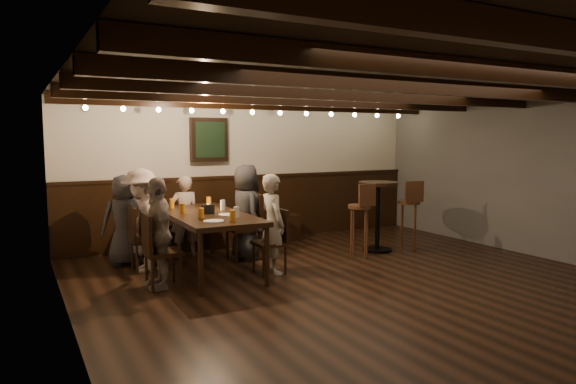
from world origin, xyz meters
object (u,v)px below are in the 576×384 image
chair_right_near (244,239)px  person_bench_centre (184,216)px  person_right_far (273,224)px  high_top_table (378,206)px  bar_stool_left (360,230)px  chair_right_far (271,254)px  person_right_near (246,212)px  chair_left_far (162,265)px  chair_left_near (145,251)px  person_bench_right (244,213)px  person_bench_left (124,220)px  person_left_near (142,220)px  bar_stool_right (409,224)px  person_left_far (158,233)px  dining_table (207,218)px

chair_right_near → person_bench_centre: bearing=50.2°
person_right_far → high_top_table: bearing=-78.0°
chair_right_near → bar_stool_left: 1.72m
chair_right_far → person_right_near: person_right_near is taller
chair_left_far → chair_left_near: bearing=180.0°
person_bench_right → person_right_far: bearing=83.7°
chair_right_far → bar_stool_left: size_ratio=0.76×
person_bench_left → person_left_near: person_left_near is taller
person_left_near → person_right_far: size_ratio=1.05×
person_right_near → person_bench_left: bearing=74.7°
bar_stool_left → person_left_near: bearing=162.7°
chair_left_far → chair_right_near: size_ratio=0.93×
person_left_near → bar_stool_right: person_left_near is taller
person_left_far → high_top_table: person_left_far is taller
chair_right_near → high_top_table: bearing=-102.6°
person_bench_right → chair_left_near: bearing=15.5°
person_bench_left → chair_right_near: bearing=164.5°
chair_right_near → person_bench_centre: 0.99m
bar_stool_right → person_left_near: bearing=-177.6°
bar_stool_left → person_bench_left: bearing=155.9°
chair_right_near → person_left_near: 1.52m
person_left_near → person_left_far: 0.90m
high_top_table → chair_left_near: bearing=171.6°
chair_left_far → person_bench_right: (1.64, 1.33, 0.34)m
chair_left_far → bar_stool_right: size_ratio=0.80×
person_left_far → high_top_table: 3.57m
person_bench_left → bar_stool_right: 4.34m
dining_table → person_bench_centre: size_ratio=1.73×
chair_right_far → person_bench_left: size_ratio=0.66×
chair_left_near → chair_left_far: chair_left_far is taller
chair_left_near → high_top_table: high_top_table is taller
chair_right_far → person_left_near: size_ratio=0.61×
chair_right_near → chair_right_far: 0.90m
chair_right_near → person_bench_left: (-1.61, 0.47, 0.34)m
dining_table → bar_stool_left: (2.30, -0.26, -0.31)m
person_right_far → chair_right_far: bearing=90.0°
person_left_near → dining_table: bearing=59.0°
chair_left_near → person_left_far: person_left_far is taller
person_bench_right → person_left_far: size_ratio=0.92×
chair_right_far → bar_stool_right: size_ratio=0.76×
chair_left_near → person_bench_centre: bearing=129.9°
person_bench_right → person_right_near: 0.48m
chair_right_near → bar_stool_right: bar_stool_right is taller
high_top_table → person_left_far: bearing=-173.9°
person_bench_left → person_bench_centre: bearing=-170.5°
chair_right_near → person_right_far: 0.97m
chair_right_far → person_left_far: bearing=90.0°
person_bench_left → person_bench_centre: (0.90, 0.14, -0.03)m
dining_table → person_bench_left: 1.28m
chair_right_far → bar_stool_right: bearing=-83.7°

